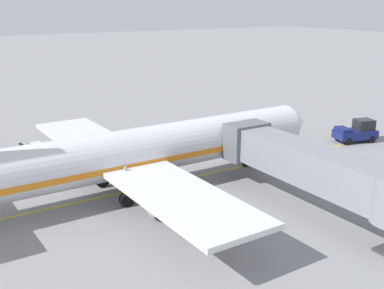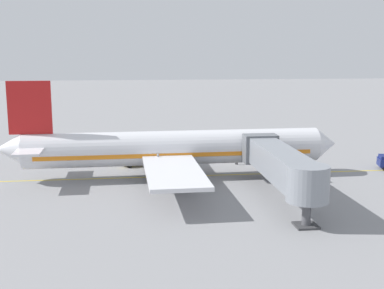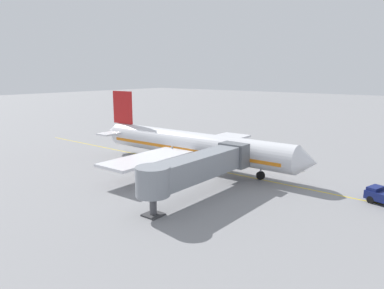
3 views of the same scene
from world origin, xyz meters
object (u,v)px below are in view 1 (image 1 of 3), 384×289
baggage_cart_second_in_train (64,160)px  baggage_tug_lead (30,151)px  ground_crew_loader (188,147)px  safety_cone_nose_left (222,140)px  pushback_tractor (357,132)px  parked_airliner (133,153)px  ground_crew_wing_walker (102,144)px  baggage_cart_front (97,154)px  baggage_tug_trailing (60,171)px  jet_bridge (313,166)px

baggage_cart_second_in_train → baggage_tug_lead: bearing=-161.4°
ground_crew_loader → safety_cone_nose_left: ground_crew_loader is taller
pushback_tractor → parked_airliner: bearing=-89.3°
ground_crew_wing_walker → safety_cone_nose_left: 12.84m
pushback_tractor → baggage_cart_second_in_train: size_ratio=1.62×
parked_airliner → baggage_cart_front: parked_airliner is taller
pushback_tractor → ground_crew_loader: pushback_tractor is taller
pushback_tractor → ground_crew_wing_walker: bearing=-112.8°
pushback_tractor → ground_crew_loader: 18.97m
baggage_tug_trailing → baggage_cart_front: bearing=116.4°
parked_airliner → baggage_tug_lead: (-13.07, -4.86, -2.47)m
jet_bridge → safety_cone_nose_left: (-17.79, 4.92, -3.17)m
parked_airliner → baggage_tug_trailing: parked_airliner is taller
pushback_tractor → ground_crew_wing_walker: pushback_tractor is taller
ground_crew_wing_walker → safety_cone_nose_left: bearing=75.4°
pushback_tractor → baggage_cart_second_in_train: pushback_tractor is taller
baggage_cart_front → ground_crew_loader: bearing=72.0°
baggage_tug_trailing → safety_cone_nose_left: baggage_tug_trailing is taller
baggage_cart_second_in_train → jet_bridge: bearing=34.1°
baggage_tug_lead → baggage_tug_trailing: same height
pushback_tractor → baggage_tug_trailing: pushback_tractor is taller
baggage_tug_trailing → baggage_cart_front: (-2.06, 4.15, 0.24)m
parked_airliner → baggage_tug_trailing: (-5.99, -4.13, -2.47)m
parked_airliner → safety_cone_nose_left: size_ratio=63.16×
baggage_tug_lead → ground_crew_loader: (7.71, 13.19, 0.24)m
baggage_tug_trailing → safety_cone_nose_left: (-1.60, 18.17, -0.42)m
pushback_tractor → baggage_tug_lead: bearing=-112.1°
ground_crew_loader → baggage_cart_front: bearing=-108.0°
baggage_tug_trailing → baggage_cart_second_in_train: size_ratio=0.93×
ground_crew_wing_walker → ground_crew_loader: size_ratio=1.00×
safety_cone_nose_left → parked_airliner: bearing=-61.6°
jet_bridge → pushback_tractor: bearing=121.0°
baggage_tug_lead → ground_crew_wing_walker: 6.87m
jet_bridge → baggage_tug_lead: (-23.27, -13.97, -2.75)m
baggage_cart_second_in_train → pushback_tractor: bearing=75.7°
pushback_tractor → baggage_cart_front: 27.69m
baggage_tug_lead → ground_crew_wing_walker: ground_crew_wing_walker is taller
pushback_tractor → ground_crew_loader: size_ratio=2.86×
parked_airliner → jet_bridge: 13.68m
pushback_tractor → baggage_cart_front: (-7.75, -26.59, -0.15)m
baggage_tug_trailing → baggage_cart_second_in_train: 2.16m
jet_bridge → baggage_cart_second_in_train: size_ratio=5.76×
pushback_tractor → ground_crew_wing_walker: size_ratio=2.86×
baggage_cart_front → ground_crew_loader: 8.74m
parked_airliner → baggage_tug_trailing: size_ratio=13.49×
ground_crew_wing_walker → ground_crew_loader: (5.46, 6.70, 0.00)m
parked_airliner → baggage_tug_trailing: bearing=-145.4°
baggage_cart_front → ground_crew_loader: size_ratio=1.76×
baggage_cart_second_in_train → ground_crew_wing_walker: ground_crew_wing_walker is taller
baggage_tug_trailing → jet_bridge: bearing=39.3°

